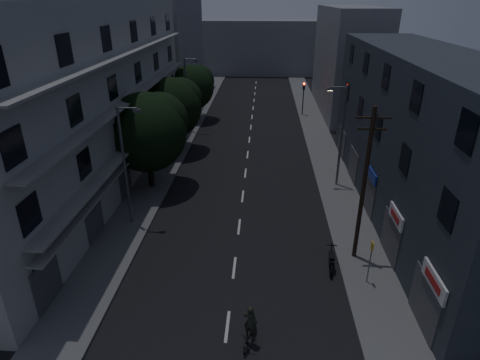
# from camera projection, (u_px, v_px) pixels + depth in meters

# --- Properties ---
(ground) EXTENTS (160.00, 160.00, 0.00)m
(ground) POSITION_uv_depth(u_px,v_px,m) (248.00, 153.00, 39.71)
(ground) COLOR black
(ground) RESTS_ON ground
(sidewalk_left) EXTENTS (3.00, 90.00, 0.15)m
(sidewalk_left) POSITION_uv_depth(u_px,v_px,m) (173.00, 151.00, 40.08)
(sidewalk_left) COLOR #565659
(sidewalk_left) RESTS_ON ground
(sidewalk_right) EXTENTS (3.00, 90.00, 0.15)m
(sidewalk_right) POSITION_uv_depth(u_px,v_px,m) (324.00, 154.00, 39.27)
(sidewalk_right) COLOR #565659
(sidewalk_right) RESTS_ON ground
(lane_markings) EXTENTS (0.15, 60.50, 0.01)m
(lane_markings) POSITION_uv_depth(u_px,v_px,m) (250.00, 133.00, 45.37)
(lane_markings) COLOR beige
(lane_markings) RESTS_ON ground
(building_left) EXTENTS (7.00, 36.00, 14.00)m
(building_left) POSITION_uv_depth(u_px,v_px,m) (91.00, 97.00, 31.09)
(building_left) COLOR #A1A19C
(building_left) RESTS_ON ground
(building_right) EXTENTS (6.19, 28.00, 11.00)m
(building_right) POSITION_uv_depth(u_px,v_px,m) (421.00, 138.00, 26.78)
(building_right) COLOR #292E37
(building_right) RESTS_ON ground
(building_far_left) EXTENTS (6.00, 20.00, 16.00)m
(building_far_left) POSITION_uv_depth(u_px,v_px,m) (172.00, 43.00, 57.87)
(building_far_left) COLOR slate
(building_far_left) RESTS_ON ground
(building_far_right) EXTENTS (6.00, 20.00, 13.00)m
(building_far_right) POSITION_uv_depth(u_px,v_px,m) (346.00, 61.00, 51.76)
(building_far_right) COLOR slate
(building_far_right) RESTS_ON ground
(building_far_end) EXTENTS (24.00, 8.00, 10.00)m
(building_far_end) POSITION_uv_depth(u_px,v_px,m) (258.00, 47.00, 78.42)
(building_far_end) COLOR slate
(building_far_end) RESTS_ON ground
(tree_near) EXTENTS (6.14, 6.14, 7.57)m
(tree_near) POSITION_uv_depth(u_px,v_px,m) (147.00, 129.00, 30.61)
(tree_near) COLOR black
(tree_near) RESTS_ON sidewalk_left
(tree_mid) EXTENTS (5.80, 5.80, 7.14)m
(tree_mid) POSITION_uv_depth(u_px,v_px,m) (172.00, 106.00, 38.30)
(tree_mid) COLOR black
(tree_mid) RESTS_ON sidewalk_left
(tree_far) EXTENTS (5.34, 5.34, 6.61)m
(tree_far) POSITION_uv_depth(u_px,v_px,m) (192.00, 86.00, 48.44)
(tree_far) COLOR black
(tree_far) RESTS_ON sidewalk_left
(traffic_signal_far_right) EXTENTS (0.28, 0.37, 4.10)m
(traffic_signal_far_right) POSITION_uv_depth(u_px,v_px,m) (304.00, 92.00, 50.77)
(traffic_signal_far_right) COLOR black
(traffic_signal_far_right) RESTS_ON sidewalk_right
(traffic_signal_far_left) EXTENTS (0.28, 0.37, 4.10)m
(traffic_signal_far_left) POSITION_uv_depth(u_px,v_px,m) (200.00, 91.00, 51.32)
(traffic_signal_far_left) COLOR black
(traffic_signal_far_left) RESTS_ON sidewalk_left
(street_lamp_left_near) EXTENTS (1.51, 0.25, 8.00)m
(street_lamp_left_near) POSITION_uv_depth(u_px,v_px,m) (126.00, 161.00, 25.42)
(street_lamp_left_near) COLOR #5B5D63
(street_lamp_left_near) RESTS_ON sidewalk_left
(street_lamp_right) EXTENTS (1.51, 0.25, 8.00)m
(street_lamp_right) POSITION_uv_depth(u_px,v_px,m) (340.00, 132.00, 30.90)
(street_lamp_right) COLOR #5C5D63
(street_lamp_right) RESTS_ON sidewalk_right
(street_lamp_left_far) EXTENTS (1.51, 0.25, 8.00)m
(street_lamp_left_far) POSITION_uv_depth(u_px,v_px,m) (187.00, 92.00, 43.93)
(street_lamp_left_far) COLOR #5B5F63
(street_lamp_left_far) RESTS_ON sidewalk_left
(utility_pole) EXTENTS (1.80, 0.24, 9.00)m
(utility_pole) POSITION_uv_depth(u_px,v_px,m) (364.00, 184.00, 21.78)
(utility_pole) COLOR black
(utility_pole) RESTS_ON sidewalk_right
(bus_stop_sign) EXTENTS (0.06, 0.35, 2.52)m
(bus_stop_sign) POSITION_uv_depth(u_px,v_px,m) (371.00, 255.00, 20.83)
(bus_stop_sign) COLOR #595B60
(bus_stop_sign) RESTS_ON sidewalk_right
(motorcycle) EXTENTS (0.59, 2.05, 1.31)m
(motorcycle) POSITION_uv_depth(u_px,v_px,m) (331.00, 261.00, 22.62)
(motorcycle) COLOR black
(motorcycle) RESTS_ON ground
(cyclist) EXTENTS (1.05, 1.79, 2.15)m
(cyclist) POSITION_uv_depth(u_px,v_px,m) (250.00, 332.00, 17.61)
(cyclist) COLOR black
(cyclist) RESTS_ON ground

